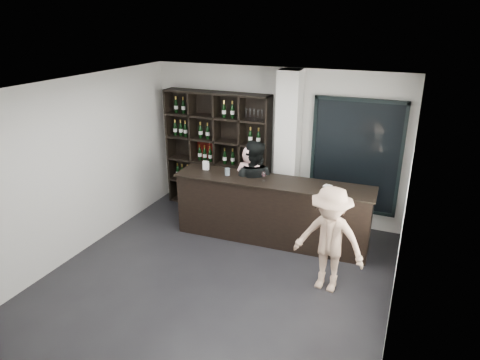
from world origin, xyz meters
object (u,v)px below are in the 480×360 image
at_px(customer, 329,240).
at_px(wine_shelf, 217,152).
at_px(taster_pink, 250,189).
at_px(taster_black, 253,187).
at_px(tasting_counter, 272,211).

bearing_deg(customer, wine_shelf, 151.29).
relative_size(taster_pink, customer, 1.03).
xyz_separation_m(taster_pink, taster_black, (0.05, 0.00, 0.05)).
relative_size(tasting_counter, customer, 2.15).
bearing_deg(taster_pink, taster_black, -172.38).
relative_size(wine_shelf, tasting_counter, 0.70).
distance_m(taster_black, customer, 2.12).
bearing_deg(taster_black, taster_pink, -0.73).
bearing_deg(taster_black, wine_shelf, -36.67).
height_order(tasting_counter, customer, customer).
bearing_deg(tasting_counter, wine_shelf, 145.49).
bearing_deg(tasting_counter, taster_black, 150.77).
bearing_deg(customer, taster_pink, 150.86).
distance_m(taster_pink, taster_black, 0.07).
distance_m(tasting_counter, customer, 1.64).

